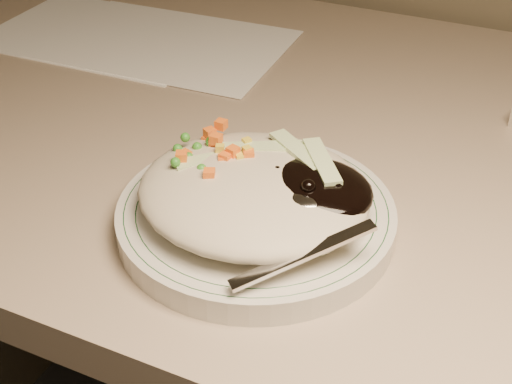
% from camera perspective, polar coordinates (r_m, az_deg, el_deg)
% --- Properties ---
extents(desk, '(1.40, 0.70, 0.74)m').
position_cam_1_polar(desk, '(0.85, 9.75, -7.86)').
color(desk, gray).
rests_on(desk, ground).
extents(plate, '(0.23, 0.23, 0.02)m').
position_cam_1_polar(plate, '(0.60, 0.00, -2.03)').
color(plate, silver).
rests_on(plate, desk).
extents(plate_rim, '(0.22, 0.22, 0.00)m').
position_cam_1_polar(plate_rim, '(0.59, 0.00, -1.26)').
color(plate_rim, '#144723').
rests_on(plate_rim, plate).
extents(meal, '(0.21, 0.19, 0.05)m').
position_cam_1_polar(meal, '(0.58, 0.35, 0.32)').
color(meal, '#B9AE96').
rests_on(meal, plate).
extents(papers, '(0.40, 0.23, 0.00)m').
position_cam_1_polar(papers, '(0.97, -9.59, 12.00)').
color(papers, white).
rests_on(papers, desk).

